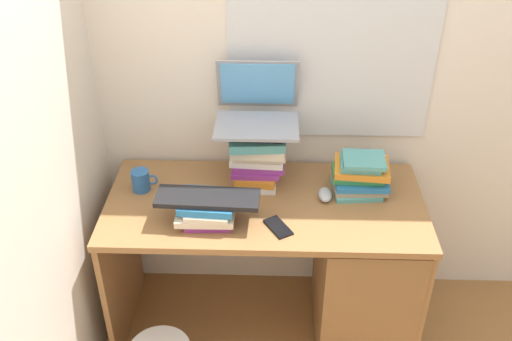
{
  "coord_description": "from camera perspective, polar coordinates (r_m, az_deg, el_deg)",
  "views": [
    {
      "loc": [
        0.02,
        -2.01,
        2.25
      ],
      "look_at": [
        -0.04,
        -0.03,
        0.95
      ],
      "focal_mm": 40.32,
      "sensor_mm": 36.0,
      "label": 1
    }
  ],
  "objects": [
    {
      "name": "book_stack_keyboard_riser",
      "position": [
        2.37,
        -4.86,
        -3.91
      ],
      "size": [
        0.25,
        0.21,
        0.11
      ],
      "color": "#8C338C",
      "rests_on": "desk"
    },
    {
      "name": "keyboard",
      "position": [
        2.33,
        -4.82,
        -2.73
      ],
      "size": [
        0.43,
        0.16,
        0.02
      ],
      "primitive_type": "cube",
      "rotation": [
        0.0,
        0.0,
        -0.04
      ],
      "color": "black",
      "rests_on": "book_stack_keyboard_riser"
    },
    {
      "name": "desk",
      "position": [
        2.73,
        8.37,
        -9.41
      ],
      "size": [
        1.39,
        0.64,
        0.77
      ],
      "color": "olive",
      "rests_on": "ground"
    },
    {
      "name": "laptop",
      "position": [
        2.49,
        0.11,
        6.21
      ],
      "size": [
        0.36,
        0.31,
        0.25
      ],
      "color": "gray",
      "rests_on": "book_stack_tall"
    },
    {
      "name": "wall_back",
      "position": [
        2.56,
        1.23,
        11.53
      ],
      "size": [
        6.0,
        0.06,
        2.6
      ],
      "color": "silver",
      "rests_on": "ground"
    },
    {
      "name": "cell_phone",
      "position": [
        2.36,
        2.21,
        -5.64
      ],
      "size": [
        0.13,
        0.15,
        0.01
      ],
      "primitive_type": "cube",
      "rotation": [
        0.0,
        0.0,
        0.54
      ],
      "color": "black",
      "rests_on": "desk"
    },
    {
      "name": "book_stack_side",
      "position": [
        2.57,
        10.27,
        -0.44
      ],
      "size": [
        0.25,
        0.22,
        0.18
      ],
      "color": "teal",
      "rests_on": "desk"
    },
    {
      "name": "wall_left",
      "position": [
        2.37,
        -18.84,
        7.86
      ],
      "size": [
        0.05,
        6.0,
        2.6
      ],
      "primitive_type": "cube",
      "color": "beige",
      "rests_on": "ground"
    },
    {
      "name": "mug",
      "position": [
        2.6,
        -11.33,
        -0.97
      ],
      "size": [
        0.12,
        0.08,
        0.1
      ],
      "color": "#265999",
      "rests_on": "desk"
    },
    {
      "name": "ground_plane",
      "position": [
        3.02,
        0.78,
        -14.85
      ],
      "size": [
        6.0,
        6.0,
        0.0
      ],
      "primitive_type": "plane",
      "color": "olive"
    },
    {
      "name": "computer_mouse",
      "position": [
        2.53,
        6.86,
        -2.38
      ],
      "size": [
        0.06,
        0.1,
        0.04
      ],
      "primitive_type": "ellipsoid",
      "color": "#A5A8AD",
      "rests_on": "desk"
    },
    {
      "name": "book_stack_tall",
      "position": [
        2.54,
        0.14,
        1.5
      ],
      "size": [
        0.25,
        0.21,
        0.29
      ],
      "color": "white",
      "rests_on": "desk"
    }
  ]
}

